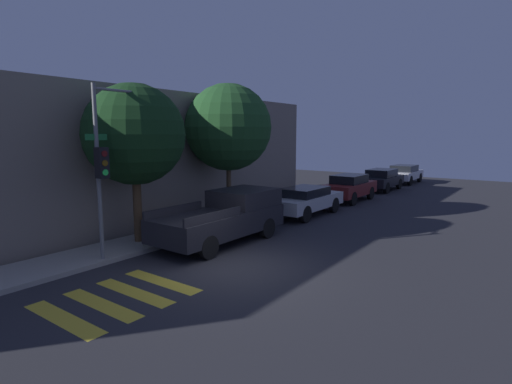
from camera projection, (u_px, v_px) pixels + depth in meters
ground_plane at (233, 268)px, 11.67m from camera, size 60.00×60.00×0.00m
sidewalk at (141, 243)px, 14.12m from camera, size 26.00×2.01×0.14m
building_row at (70, 160)px, 16.31m from camera, size 26.00×6.00×5.69m
crosswalk at (118, 298)px, 9.49m from camera, size 3.12×2.60×0.00m
traffic_light_pole at (109, 148)px, 11.84m from camera, size 2.02×0.56×5.32m
pickup_truck at (226, 216)px, 14.47m from camera, size 5.21×2.12×1.80m
sedan_near_corner at (305, 200)px, 19.17m from camera, size 4.66×1.85×1.37m
sedan_middle at (350, 187)px, 23.36m from camera, size 4.33×1.74×1.55m
sedan_far_end at (382, 179)px, 27.80m from camera, size 4.44×1.78×1.49m
sedan_tail_of_row at (404, 173)px, 32.05m from camera, size 4.42×1.89×1.45m
tree_near_corner at (134, 135)px, 13.57m from camera, size 3.45×3.45×5.59m
tree_midblock at (228, 128)px, 17.47m from camera, size 3.80×3.80×6.07m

